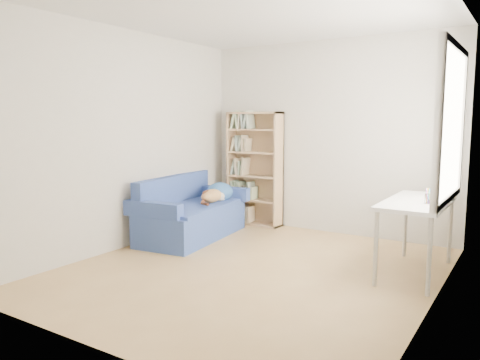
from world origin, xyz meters
name	(u,v)px	position (x,y,z in m)	size (l,w,h in m)	color
ground	(251,270)	(0.00, 0.00, 0.00)	(4.00, 4.00, 0.00)	#AB834D
room_shell	(262,110)	(0.10, 0.03, 1.64)	(3.54, 4.04, 2.62)	silver
sofa	(192,213)	(-1.38, 0.77, 0.31)	(0.96, 1.71, 0.80)	navy
bookshelf	(255,173)	(-1.06, 1.86, 0.76)	(0.83, 0.26, 1.65)	tan
desk	(417,207)	(1.45, 0.78, 0.68)	(0.57, 1.24, 0.75)	white
pen_cup	(429,198)	(1.57, 0.65, 0.81)	(0.08, 0.08, 0.15)	white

